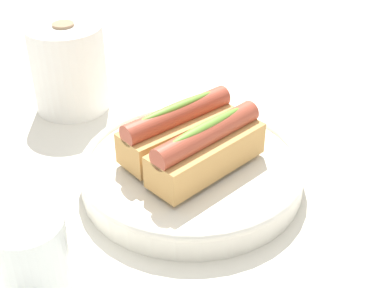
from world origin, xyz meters
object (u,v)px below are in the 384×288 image
object	(u,v)px
hotdog_back	(178,129)
water_glass	(34,264)
hotdog_front	(207,149)
paper_towel_roll	(69,68)
serving_bowl	(192,170)

from	to	relation	value
hotdog_back	water_glass	bearing A→B (deg)	-161.54
hotdog_front	hotdog_back	world-z (taller)	same
hotdog_back	paper_towel_roll	distance (m)	0.24
hotdog_back	water_glass	size ratio (longest dim) A/B	1.69
hotdog_back	serving_bowl	bearing A→B (deg)	-89.52
hotdog_back	water_glass	distance (m)	0.24
hotdog_front	water_glass	bearing A→B (deg)	-175.03
serving_bowl	hotdog_back	distance (m)	0.05
hotdog_back	water_glass	world-z (taller)	hotdog_back
hotdog_front	paper_towel_roll	bearing A→B (deg)	94.70
hotdog_back	hotdog_front	bearing A→B (deg)	-89.52
hotdog_back	paper_towel_roll	bearing A→B (deg)	95.67
serving_bowl	hotdog_front	xyz separation A→B (m)	(0.00, -0.03, 0.05)
serving_bowl	hotdog_front	bearing A→B (deg)	-89.52
hotdog_back	paper_towel_roll	xyz separation A→B (m)	(-0.02, 0.24, -0.00)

